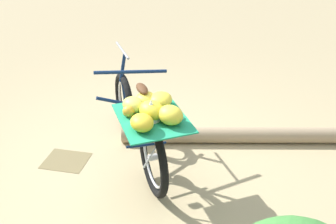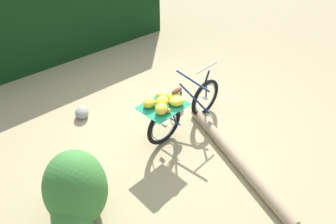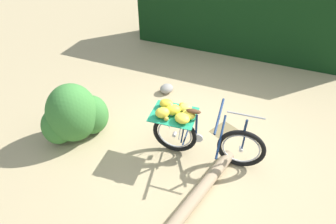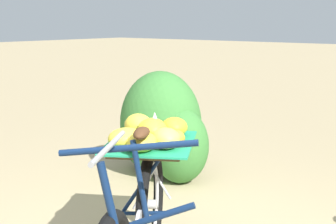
% 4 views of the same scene
% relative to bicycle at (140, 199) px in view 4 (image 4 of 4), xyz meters
% --- Properties ---
extents(bicycle, '(1.18, 1.68, 1.03)m').
position_rel_bicycle_xyz_m(bicycle, '(0.00, 0.00, 0.00)').
color(bicycle, black).
rests_on(bicycle, ground_plane).
extents(shrub_cluster, '(1.11, 0.76, 1.06)m').
position_rel_bicycle_xyz_m(shrub_cluster, '(1.21, -1.66, -0.07)').
color(shrub_cluster, '#387533').
rests_on(shrub_cluster, ground_plane).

